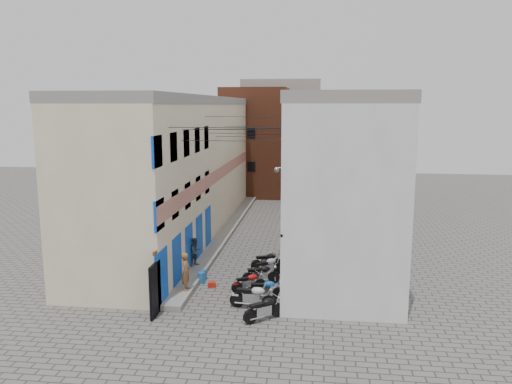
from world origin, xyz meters
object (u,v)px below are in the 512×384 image
at_px(person_b, 196,252).
at_px(water_jug_near, 201,278).
at_px(motorcycle_a, 264,307).
at_px(motorcycle_f, 268,266).
at_px(person_a, 186,271).
at_px(red_crate, 212,285).
at_px(water_jug_far, 204,275).
at_px(motorcycle_g, 268,260).
at_px(motorcycle_d, 249,281).
at_px(motorcycle_e, 261,273).
at_px(motorcycle_b, 253,295).
at_px(motorcycle_c, 265,288).

bearing_deg(person_b, water_jug_near, -123.56).
bearing_deg(person_b, motorcycle_a, -108.71).
bearing_deg(water_jug_near, motorcycle_f, 23.78).
xyz_separation_m(person_a, red_crate, (0.92, 1.14, -1.00)).
distance_m(motorcycle_a, water_jug_far, 5.56).
bearing_deg(motorcycle_g, motorcycle_d, -32.65).
distance_m(person_a, person_b, 3.45).
xyz_separation_m(person_b, red_crate, (1.33, -2.28, -0.87)).
bearing_deg(water_jug_near, motorcycle_e, 5.04).
bearing_deg(motorcycle_a, person_a, -157.74).
height_order(motorcycle_a, person_a, person_a).
bearing_deg(motorcycle_f, water_jug_near, -104.90).
height_order(motorcycle_a, motorcycle_b, motorcycle_b).
bearing_deg(motorcycle_a, water_jug_far, -178.58).
xyz_separation_m(motorcycle_d, motorcycle_e, (0.44, 1.07, 0.04)).
distance_m(person_a, red_crate, 1.77).
bearing_deg(motorcycle_d, red_crate, -130.68).
height_order(motorcycle_g, water_jug_near, motorcycle_g).
bearing_deg(person_b, person_a, -138.25).
bearing_deg(motorcycle_g, person_b, -104.45).
bearing_deg(motorcycle_c, red_crate, -120.75).
bearing_deg(motorcycle_e, water_jug_near, -100.61).
height_order(motorcycle_d, red_crate, motorcycle_d).
distance_m(motorcycle_g, person_b, 3.76).
height_order(motorcycle_d, motorcycle_g, motorcycle_g).
relative_size(motorcycle_g, person_a, 1.07).
distance_m(motorcycle_g, person_a, 5.17).
xyz_separation_m(motorcycle_g, water_jug_near, (-2.98, -2.34, -0.27)).
distance_m(water_jug_near, water_jug_far, 0.52).
distance_m(motorcycle_a, person_b, 7.04).
bearing_deg(motorcycle_g, motorcycle_a, -18.14).
bearing_deg(water_jug_far, motorcycle_a, -51.56).
height_order(motorcycle_f, water_jug_far, motorcycle_f).
height_order(motorcycle_e, motorcycle_g, motorcycle_g).
height_order(motorcycle_f, motorcycle_g, motorcycle_f).
bearing_deg(motorcycle_d, motorcycle_f, 133.81).
bearing_deg(red_crate, person_b, 120.22).
height_order(motorcycle_b, motorcycle_e, motorcycle_b).
distance_m(motorcycle_f, motorcycle_g, 1.00).
bearing_deg(red_crate, motorcycle_d, -11.25).
height_order(motorcycle_g, person_b, person_b).
bearing_deg(motorcycle_c, motorcycle_d, -141.68).
xyz_separation_m(motorcycle_b, water_jug_far, (-2.86, 3.23, -0.35)).
bearing_deg(motorcycle_c, person_b, -137.47).
bearing_deg(motorcycle_e, water_jug_far, -110.94).
bearing_deg(person_b, motorcycle_d, -95.28).
bearing_deg(motorcycle_d, motorcycle_b, -16.17).
distance_m(motorcycle_e, motorcycle_f, 1.12).
xyz_separation_m(motorcycle_b, person_b, (-3.58, 4.54, 0.40)).
xyz_separation_m(motorcycle_b, motorcycle_d, (-0.45, 1.89, -0.10)).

